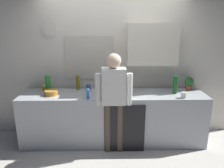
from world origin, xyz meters
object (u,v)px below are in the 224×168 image
object	(u,v)px
bottle_green_wine	(175,85)
cup_yellow_cup	(44,88)
dish_soap	(88,94)
person_at_sink	(114,96)
cup_white_mug	(184,95)
bottle_clear_soda	(48,84)
bottle_dark_sauce	(116,93)
potted_plant	(189,83)
coffee_maker	(114,86)
mixing_bowl	(51,93)
bottle_olive_oil	(78,83)
cup_blue_mug	(88,87)

from	to	relation	value
bottle_green_wine	cup_yellow_cup	world-z (taller)	bottle_green_wine
dish_soap	bottle_green_wine	bearing A→B (deg)	9.12
person_at_sink	bottle_green_wine	bearing A→B (deg)	16.85
bottle_green_wine	cup_white_mug	distance (m)	0.26
bottle_clear_soda	bottle_dark_sauce	bearing A→B (deg)	-17.68
potted_plant	person_at_sink	size ratio (longest dim) A/B	0.14
bottle_dark_sauce	coffee_maker	bearing A→B (deg)	97.09
bottle_dark_sauce	person_at_sink	world-z (taller)	person_at_sink
coffee_maker	mixing_bowl	bearing A→B (deg)	-178.19
bottle_green_wine	bottle_olive_oil	distance (m)	1.67
cup_blue_mug	potted_plant	bearing A→B (deg)	-0.06
cup_blue_mug	person_at_sink	bearing A→B (deg)	-49.31
bottle_clear_soda	cup_blue_mug	xyz separation A→B (m)	(0.68, 0.06, -0.09)
mixing_bowl	dish_soap	size ratio (longest dim) A/B	1.22
cup_yellow_cup	potted_plant	world-z (taller)	potted_plant
dish_soap	potted_plant	bearing A→B (deg)	14.08
cup_white_mug	mixing_bowl	world-z (taller)	cup_white_mug
cup_yellow_cup	mixing_bowl	xyz separation A→B (m)	(0.19, -0.25, -0.00)
bottle_green_wine	bottle_clear_soda	world-z (taller)	bottle_green_wine
cup_white_mug	bottle_clear_soda	bearing A→B (deg)	170.52
coffee_maker	cup_yellow_cup	world-z (taller)	coffee_maker
bottle_green_wine	bottle_dark_sauce	xyz separation A→B (m)	(-0.99, -0.22, -0.06)
cup_blue_mug	dish_soap	distance (m)	0.44
bottle_dark_sauce	cup_blue_mug	size ratio (longest dim) A/B	1.80
potted_plant	cup_blue_mug	bearing A→B (deg)	179.94
bottle_clear_soda	cup_white_mug	distance (m)	2.25
bottle_green_wine	cup_white_mug	size ratio (longest dim) A/B	3.16
cup_white_mug	mixing_bowl	bearing A→B (deg)	174.98
bottle_clear_soda	bottle_olive_oil	distance (m)	0.51
bottle_clear_soda	mixing_bowl	bearing A→B (deg)	-62.81
dish_soap	person_at_sink	bearing A→B (deg)	-9.21
mixing_bowl	dish_soap	bearing A→B (deg)	-17.02
cup_yellow_cup	cup_white_mug	world-z (taller)	cup_white_mug
bottle_olive_oil	cup_blue_mug	xyz separation A→B (m)	(0.19, -0.03, -0.08)
bottle_green_wine	mixing_bowl	xyz separation A→B (m)	(-2.05, -0.04, -0.11)
bottle_clear_soda	person_at_sink	distance (m)	1.20
bottle_olive_oil	cup_blue_mug	bearing A→B (deg)	-10.57
bottle_green_wine	mixing_bowl	world-z (taller)	bottle_green_wine
bottle_clear_soda	cup_white_mug	xyz separation A→B (m)	(2.22, -0.37, -0.09)
bottle_dark_sauce	dish_soap	xyz separation A→B (m)	(-0.44, -0.01, -0.01)
bottle_green_wine	bottle_olive_oil	size ratio (longest dim) A/B	1.20
coffee_maker	cup_yellow_cup	xyz separation A→B (m)	(-1.23, 0.22, -0.10)
cup_yellow_cup	potted_plant	xyz separation A→B (m)	(2.56, -0.01, 0.09)
cup_blue_mug	dish_soap	bearing A→B (deg)	-85.46
bottle_olive_oil	bottle_green_wine	bearing A→B (deg)	-8.42
bottle_dark_sauce	cup_white_mug	size ratio (longest dim) A/B	1.89
bottle_dark_sauce	cup_blue_mug	world-z (taller)	bottle_dark_sauce
person_at_sink	mixing_bowl	bearing A→B (deg)	166.91
bottle_clear_soda	cup_yellow_cup	bearing A→B (deg)	145.46
bottle_green_wine	person_at_sink	size ratio (longest dim) A/B	0.19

